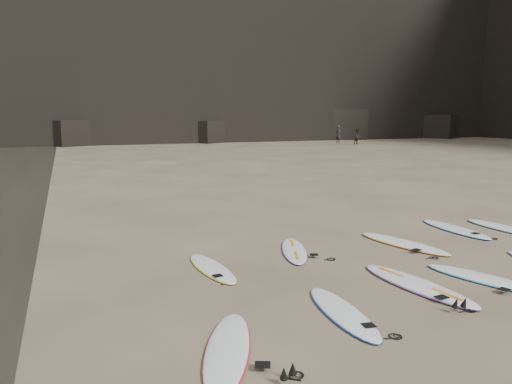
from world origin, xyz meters
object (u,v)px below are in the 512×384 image
surfboard_1 (343,312)px  person_b (357,137)px  surfboard_5 (212,268)px  person_a (338,134)px  surfboard_7 (403,243)px  surfboard_6 (294,250)px  surfboard_3 (486,279)px  surfboard_8 (455,229)px  surfboard_2 (417,284)px  surfboard_0 (227,349)px  surfboard_9 (506,228)px

surfboard_1 → person_b: (23.84, 37.26, 0.73)m
surfboard_5 → person_a: (24.25, 36.48, 0.90)m
surfboard_1 → surfboard_7: size_ratio=0.89×
surfboard_6 → person_b: (23.00, 33.65, 0.73)m
surfboard_3 → surfboard_7: size_ratio=0.93×
surfboard_8 → person_b: 37.81m
surfboard_7 → surfboard_2: bearing=-136.8°
surfboard_0 → surfboard_5: size_ratio=1.10×
surfboard_3 → surfboard_2: bearing=152.4°
surfboard_0 → surfboard_9: size_ratio=0.94×
surfboard_7 → surfboard_1: bearing=-152.8°
surfboard_5 → surfboard_9: surfboard_9 is taller
surfboard_5 → surfboard_8: bearing=2.1°
surfboard_1 → person_b: person_b is taller
surfboard_7 → person_a: 41.11m
surfboard_5 → person_b: (25.18, 34.24, 0.73)m
surfboard_1 → surfboard_9: size_ratio=0.90×
surfboard_7 → surfboard_9: size_ratio=1.01×
surfboard_1 → person_b: 44.24m
surfboard_5 → person_b: 42.51m
surfboard_9 → surfboard_7: bearing=-179.4°
surfboard_1 → person_a: size_ratio=1.25×
surfboard_6 → person_a: (22.08, 35.89, 0.90)m
surfboard_3 → surfboard_7: bearing=66.6°
person_b → surfboard_5: bearing=-135.7°
surfboard_2 → surfboard_5: surfboard_2 is taller
surfboard_8 → surfboard_6: bearing=-175.5°
surfboard_9 → surfboard_3: bearing=-145.5°
surfboard_7 → surfboard_8: surfboard_7 is taller
surfboard_3 → surfboard_7: 2.79m
surfboard_8 → surfboard_3: bearing=-124.5°
surfboard_0 → surfboard_9: bearing=46.2°
surfboard_3 → surfboard_5: size_ratio=1.10×
surfboard_3 → surfboard_8: 4.33m
surfboard_6 → person_b: person_b is taller
surfboard_5 → surfboard_7: bearing=-3.1°
surfboard_2 → surfboard_7: size_ratio=1.04×
surfboard_2 → person_b: bearing=51.7°
surfboard_1 → person_b: size_ratio=1.53×
surfboard_2 → surfboard_9: (5.35, 2.89, -0.00)m
surfboard_3 → surfboard_6: bearing=109.6°
surfboard_7 → person_b: (20.21, 34.06, 0.72)m
surfboard_7 → surfboard_8: (2.31, 0.76, -0.00)m
surfboard_1 → person_a: (22.91, 39.50, 0.90)m
surfboard_2 → person_a: person_a is taller
surfboard_1 → surfboard_8: surfboard_8 is taller
surfboard_6 → surfboard_8: (5.11, 0.35, 0.01)m
surfboard_3 → surfboard_1: bearing=167.0°
surfboard_9 → person_b: person_b is taller
surfboard_5 → surfboard_8: (7.29, 0.94, 0.01)m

